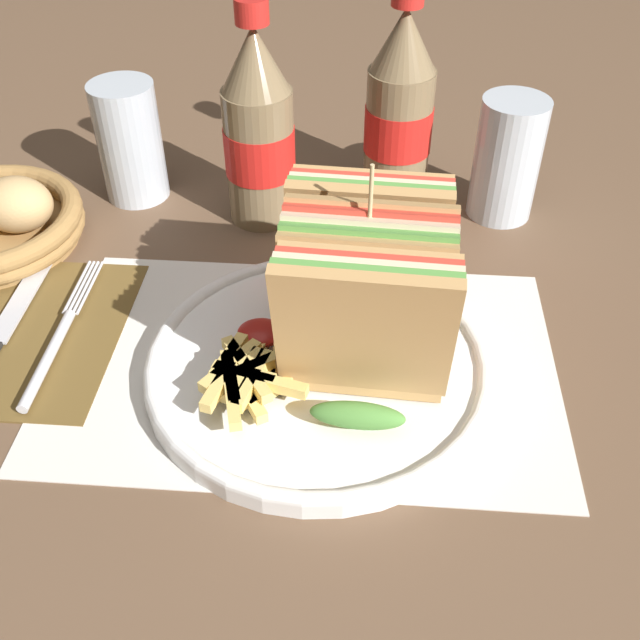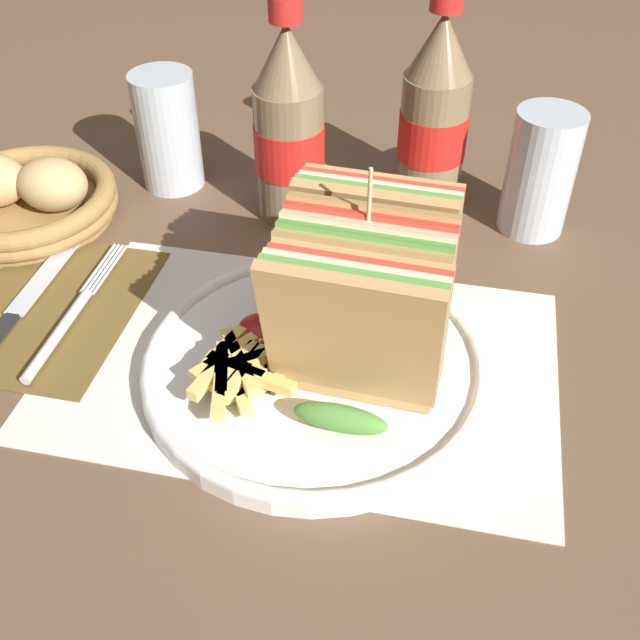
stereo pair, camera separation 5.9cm
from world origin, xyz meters
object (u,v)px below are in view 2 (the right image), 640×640
club_sandwich (365,291)px  coke_bottle_near (289,129)px  glass_near (539,180)px  bread_basket (24,198)px  glass_far (169,138)px  fork (68,319)px  plate_main (315,364)px  knife (23,302)px  coke_bottle_far (434,116)px

club_sandwich → coke_bottle_near: bearing=117.3°
glass_near → bread_basket: (-0.50, -0.09, -0.03)m
club_sandwich → glass_far: (-0.25, 0.24, -0.03)m
fork → bread_basket: (-0.12, 0.15, 0.01)m
plate_main → glass_near: (0.17, 0.25, 0.04)m
knife → glass_near: size_ratio=1.63×
fork → glass_near: glass_near is taller
glass_near → glass_far: bearing=179.0°
plate_main → coke_bottle_far: size_ratio=1.26×
plate_main → glass_far: (-0.21, 0.26, 0.04)m
glass_near → coke_bottle_far: bearing=163.1°
club_sandwich → plate_main: bearing=-156.4°
glass_near → fork: bearing=-148.2°
club_sandwich → fork: size_ratio=1.06×
glass_near → bread_basket: bearing=-169.8°
plate_main → fork: 0.22m
plate_main → fork: (-0.22, 0.01, -0.00)m
fork → coke_bottle_near: size_ratio=0.85×
plate_main → coke_bottle_far: (0.06, 0.28, 0.08)m
knife → coke_bottle_near: size_ratio=0.93×
glass_far → glass_near: bearing=-1.0°
coke_bottle_near → glass_far: coke_bottle_near is taller
coke_bottle_near → glass_near: bearing=5.5°
coke_bottle_near → glass_far: size_ratio=1.76×
coke_bottle_near → bread_basket: bearing=-165.6°
plate_main → knife: (-0.27, 0.03, -0.00)m
plate_main → coke_bottle_near: 0.25m
glass_near → club_sandwich: bearing=-119.4°
knife → glass_near: (0.44, 0.22, 0.05)m
coke_bottle_far → glass_far: (-0.27, -0.03, -0.04)m
plate_main → knife: 0.27m
glass_far → coke_bottle_near: bearing=-12.2°
club_sandwich → glass_near: bearing=60.6°
club_sandwich → bread_basket: club_sandwich is taller
club_sandwich → coke_bottle_near: 0.24m
knife → coke_bottle_near: bearing=45.7°
plate_main → club_sandwich: club_sandwich is taller
club_sandwich → glass_near: 0.27m
coke_bottle_far → glass_far: 0.28m
plate_main → glass_near: size_ratio=2.22×
coke_bottle_near → glass_near: 0.25m
glass_near → plate_main: bearing=-123.8°
plate_main → fork: bearing=177.0°
fork → knife: (-0.05, 0.02, -0.00)m
coke_bottle_near → bread_basket: 0.28m
glass_near → bread_basket: glass_near is taller
knife → bread_basket: 0.15m
plate_main → knife: plate_main is taller
fork → bread_basket: bearing=128.3°
coke_bottle_far → glass_far: bearing=-174.5°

